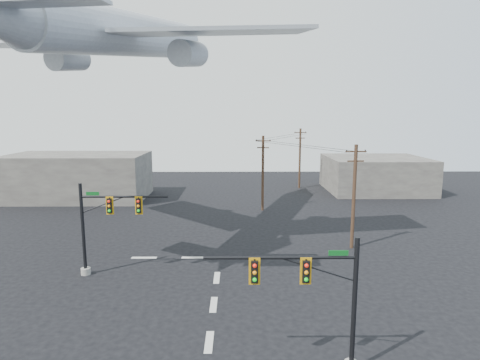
{
  "coord_description": "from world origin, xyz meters",
  "views": [
    {
      "loc": [
        1.39,
        -18.56,
        11.36
      ],
      "look_at": [
        1.6,
        5.0,
        7.45
      ],
      "focal_mm": 30.0,
      "sensor_mm": 36.0,
      "label": 1
    }
  ],
  "objects_px": {
    "airliner": "(127,35)",
    "signal_mast_near": "(321,301)",
    "utility_pole_c": "(300,157)",
    "utility_pole_a": "(354,195)",
    "signal_mast_far": "(101,227)",
    "utility_pole_b": "(263,172)"
  },
  "relations": [
    {
      "from": "airliner",
      "to": "signal_mast_near",
      "type": "bearing_deg",
      "value": -129.08
    },
    {
      "from": "signal_mast_near",
      "to": "utility_pole_c",
      "type": "relative_size",
      "value": 0.75
    },
    {
      "from": "signal_mast_near",
      "to": "utility_pole_c",
      "type": "distance_m",
      "value": 45.02
    },
    {
      "from": "utility_pole_a",
      "to": "airliner",
      "type": "bearing_deg",
      "value": 170.15
    },
    {
      "from": "signal_mast_near",
      "to": "signal_mast_far",
      "type": "bearing_deg",
      "value": 139.99
    },
    {
      "from": "airliner",
      "to": "signal_mast_far",
      "type": "bearing_deg",
      "value": -166.78
    },
    {
      "from": "signal_mast_near",
      "to": "utility_pole_b",
      "type": "height_order",
      "value": "utility_pole_b"
    },
    {
      "from": "signal_mast_near",
      "to": "utility_pole_c",
      "type": "xyz_separation_m",
      "value": [
        6.02,
        44.59,
        1.41
      ]
    },
    {
      "from": "signal_mast_near",
      "to": "signal_mast_far",
      "type": "distance_m",
      "value": 17.16
    },
    {
      "from": "utility_pole_a",
      "to": "airliner",
      "type": "relative_size",
      "value": 0.27
    },
    {
      "from": "signal_mast_near",
      "to": "utility_pole_b",
      "type": "xyz_separation_m",
      "value": [
        -0.57,
        30.29,
        1.25
      ]
    },
    {
      "from": "utility_pole_a",
      "to": "signal_mast_far",
      "type": "bearing_deg",
      "value": -168.01
    },
    {
      "from": "signal_mast_near",
      "to": "airliner",
      "type": "height_order",
      "value": "airliner"
    },
    {
      "from": "utility_pole_a",
      "to": "utility_pole_c",
      "type": "height_order",
      "value": "utility_pole_c"
    },
    {
      "from": "signal_mast_near",
      "to": "utility_pole_a",
      "type": "distance_m",
      "value": 17.79
    },
    {
      "from": "utility_pole_c",
      "to": "airliner",
      "type": "bearing_deg",
      "value": -132.5
    },
    {
      "from": "utility_pole_a",
      "to": "utility_pole_b",
      "type": "relative_size",
      "value": 1.0
    },
    {
      "from": "utility_pole_c",
      "to": "airliner",
      "type": "distance_m",
      "value": 34.65
    },
    {
      "from": "signal_mast_far",
      "to": "utility_pole_b",
      "type": "bearing_deg",
      "value": 56.85
    },
    {
      "from": "utility_pole_c",
      "to": "signal_mast_near",
      "type": "bearing_deg",
      "value": -104.47
    },
    {
      "from": "utility_pole_a",
      "to": "utility_pole_c",
      "type": "bearing_deg",
      "value": 86.2
    },
    {
      "from": "utility_pole_a",
      "to": "utility_pole_c",
      "type": "relative_size",
      "value": 0.97
    }
  ]
}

